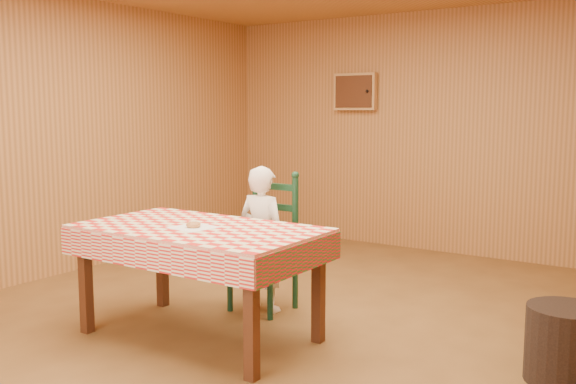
# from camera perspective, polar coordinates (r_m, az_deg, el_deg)

# --- Properties ---
(ground) EXTENTS (6.00, 6.00, 0.00)m
(ground) POSITION_cam_1_polar(r_m,az_deg,el_deg) (4.75, -1.37, -11.70)
(ground) COLOR brown
(ground) RESTS_ON ground
(cabin_walls) EXTENTS (5.10, 6.05, 2.65)m
(cabin_walls) POSITION_cam_1_polar(r_m,az_deg,el_deg) (4.94, 2.15, 10.54)
(cabin_walls) COLOR #AD743E
(cabin_walls) RESTS_ON ground
(dining_table) EXTENTS (1.66, 0.96, 0.77)m
(dining_table) POSITION_cam_1_polar(r_m,az_deg,el_deg) (4.37, -7.94, -4.12)
(dining_table) COLOR #4D2714
(dining_table) RESTS_ON ground
(ladder_chair) EXTENTS (0.44, 0.40, 1.08)m
(ladder_chair) POSITION_cam_1_polar(r_m,az_deg,el_deg) (5.01, -1.89, -4.72)
(ladder_chair) COLOR black
(ladder_chair) RESTS_ON ground
(seated_child) EXTENTS (0.41, 0.27, 1.12)m
(seated_child) POSITION_cam_1_polar(r_m,az_deg,el_deg) (4.95, -2.28, -4.17)
(seated_child) COLOR white
(seated_child) RESTS_ON ground
(napkin) EXTENTS (0.29, 0.29, 0.00)m
(napkin) POSITION_cam_1_polar(r_m,az_deg,el_deg) (4.31, -8.40, -3.13)
(napkin) COLOR white
(napkin) RESTS_ON dining_table
(donut) EXTENTS (0.11, 0.11, 0.03)m
(donut) POSITION_cam_1_polar(r_m,az_deg,el_deg) (4.31, -8.40, -2.90)
(donut) COLOR #BA7B42
(donut) RESTS_ON napkin
(storage_bin) EXTENTS (0.44, 0.44, 0.44)m
(storage_bin) POSITION_cam_1_polar(r_m,az_deg,el_deg) (4.07, 23.42, -12.34)
(storage_bin) COLOR black
(storage_bin) RESTS_ON ground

